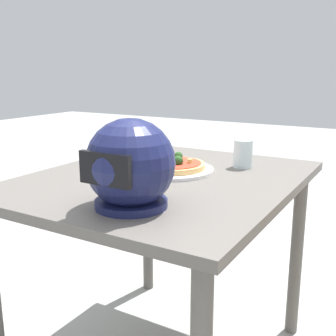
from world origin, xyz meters
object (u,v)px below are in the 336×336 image
(dining_table, at_px, (164,203))
(pizza, at_px, (170,164))
(drinking_glass, at_px, (243,154))
(motorcycle_helmet, at_px, (130,166))

(dining_table, height_order, pizza, pizza)
(dining_table, bearing_deg, drinking_glass, -125.40)
(drinking_glass, bearing_deg, motorcycle_helmet, 81.09)
(drinking_glass, bearing_deg, pizza, 43.55)
(dining_table, xyz_separation_m, pizza, (0.02, -0.07, 0.12))
(dining_table, relative_size, drinking_glass, 9.84)
(pizza, bearing_deg, drinking_glass, -136.45)
(pizza, distance_m, motorcycle_helmet, 0.41)
(dining_table, height_order, drinking_glass, drinking_glass)
(pizza, relative_size, drinking_glass, 2.31)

